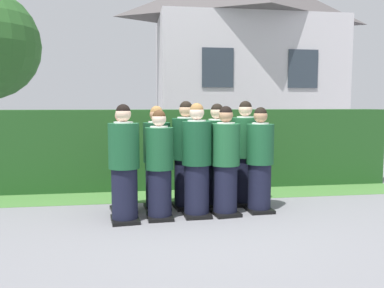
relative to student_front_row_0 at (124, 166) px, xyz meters
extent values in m
plane|color=slate|center=(1.02, 0.11, -0.79)|extent=(60.00, 60.00, 0.00)
cylinder|color=black|center=(0.00, 0.00, -0.41)|extent=(0.36, 0.36, 0.76)
cube|color=black|center=(0.00, 0.00, -0.76)|extent=(0.44, 0.52, 0.05)
cylinder|color=#19512D|center=(0.00, 0.00, 0.29)|extent=(0.43, 0.43, 0.63)
cylinder|color=white|center=(0.00, 0.00, 0.61)|extent=(0.27, 0.27, 0.03)
cube|color=gold|center=(-0.02, 0.20, 0.41)|extent=(0.04, 0.02, 0.28)
sphere|color=beige|center=(0.00, 0.00, 0.73)|extent=(0.22, 0.22, 0.22)
sphere|color=black|center=(0.00, 0.00, 0.77)|extent=(0.20, 0.20, 0.20)
cylinder|color=black|center=(0.50, 0.07, -0.43)|extent=(0.35, 0.35, 0.72)
cube|color=black|center=(0.50, 0.07, -0.76)|extent=(0.38, 0.47, 0.05)
cylinder|color=#19512D|center=(0.50, 0.07, 0.23)|extent=(0.41, 0.41, 0.60)
cylinder|color=white|center=(0.50, 0.07, 0.54)|extent=(0.25, 0.25, 0.03)
cube|color=#236038|center=(0.49, 0.27, 0.35)|extent=(0.04, 0.01, 0.26)
sphere|color=beige|center=(0.50, 0.07, 0.65)|extent=(0.20, 0.20, 0.20)
sphere|color=#472D19|center=(0.50, 0.07, 0.69)|extent=(0.19, 0.19, 0.19)
cube|color=white|center=(0.49, 0.34, 0.14)|extent=(0.15, 0.01, 0.20)
cylinder|color=black|center=(1.05, 0.13, -0.40)|extent=(0.37, 0.37, 0.77)
cube|color=black|center=(1.05, 0.13, -0.76)|extent=(0.40, 0.49, 0.05)
cylinder|color=#144728|center=(1.05, 0.13, 0.30)|extent=(0.43, 0.43, 0.64)
cylinder|color=white|center=(1.05, 0.13, 0.62)|extent=(0.27, 0.27, 0.03)
cube|color=navy|center=(1.04, 0.34, 0.42)|extent=(0.04, 0.01, 0.28)
sphere|color=beige|center=(1.05, 0.13, 0.74)|extent=(0.22, 0.22, 0.22)
sphere|color=olive|center=(1.05, 0.13, 0.78)|extent=(0.20, 0.20, 0.20)
cube|color=white|center=(1.04, 0.41, 0.20)|extent=(0.15, 0.01, 0.20)
cylinder|color=black|center=(1.49, 0.14, -0.41)|extent=(0.36, 0.36, 0.75)
cube|color=black|center=(1.49, 0.14, -0.76)|extent=(0.44, 0.51, 0.05)
cylinder|color=#1E5B33|center=(1.49, 0.14, 0.27)|extent=(0.42, 0.42, 0.62)
cylinder|color=white|center=(1.49, 0.14, 0.58)|extent=(0.26, 0.26, 0.03)
cube|color=gold|center=(1.46, 0.34, 0.39)|extent=(0.04, 0.02, 0.27)
sphere|color=tan|center=(1.49, 0.14, 0.70)|extent=(0.21, 0.21, 0.21)
sphere|color=black|center=(1.49, 0.14, 0.74)|extent=(0.19, 0.19, 0.19)
cylinder|color=black|center=(2.05, 0.24, -0.42)|extent=(0.35, 0.35, 0.74)
cube|color=black|center=(2.05, 0.24, -0.76)|extent=(0.39, 0.47, 0.05)
cylinder|color=#19512D|center=(2.05, 0.24, 0.26)|extent=(0.42, 0.42, 0.61)
cylinder|color=white|center=(2.05, 0.24, 0.57)|extent=(0.26, 0.26, 0.03)
cube|color=#236038|center=(2.04, 0.44, 0.38)|extent=(0.04, 0.01, 0.27)
sphere|color=tan|center=(2.05, 0.24, 0.69)|extent=(0.21, 0.21, 0.21)
sphere|color=black|center=(2.05, 0.24, 0.72)|extent=(0.19, 0.19, 0.19)
cylinder|color=black|center=(-0.03, 0.55, -0.42)|extent=(0.36, 0.36, 0.74)
cube|color=black|center=(-0.03, 0.55, -0.76)|extent=(0.45, 0.52, 0.05)
cylinder|color=#AD191E|center=(-0.03, 0.55, 0.26)|extent=(0.42, 0.42, 0.61)
cylinder|color=white|center=(-0.03, 0.55, 0.57)|extent=(0.26, 0.26, 0.03)
cube|color=gold|center=(-0.07, 0.74, 0.38)|extent=(0.04, 0.02, 0.27)
sphere|color=beige|center=(-0.03, 0.55, 0.69)|extent=(0.21, 0.21, 0.21)
sphere|color=black|center=(-0.03, 0.55, 0.73)|extent=(0.19, 0.19, 0.19)
cube|color=white|center=(-0.08, 0.81, 0.17)|extent=(0.15, 0.03, 0.20)
cylinder|color=black|center=(0.49, 0.60, -0.41)|extent=(0.36, 0.36, 0.75)
cube|color=black|center=(0.49, 0.60, -0.76)|extent=(0.43, 0.51, 0.05)
cylinder|color=#144728|center=(0.49, 0.60, 0.27)|extent=(0.42, 0.42, 0.62)
cylinder|color=white|center=(0.49, 0.60, 0.58)|extent=(0.26, 0.26, 0.03)
cube|color=navy|center=(0.47, 0.80, 0.39)|extent=(0.04, 0.02, 0.27)
sphere|color=tan|center=(0.49, 0.60, 0.70)|extent=(0.21, 0.21, 0.21)
sphere|color=olive|center=(0.49, 0.60, 0.74)|extent=(0.19, 0.19, 0.19)
cylinder|color=black|center=(0.96, 0.62, -0.40)|extent=(0.38, 0.38, 0.78)
cube|color=black|center=(0.96, 0.62, -0.76)|extent=(0.45, 0.53, 0.05)
cylinder|color=#144728|center=(0.96, 0.62, 0.32)|extent=(0.44, 0.44, 0.65)
cylinder|color=white|center=(0.96, 0.62, 0.65)|extent=(0.27, 0.27, 0.03)
cube|color=#236038|center=(0.93, 0.83, 0.45)|extent=(0.04, 0.02, 0.29)
sphere|color=tan|center=(0.96, 0.62, 0.77)|extent=(0.22, 0.22, 0.22)
sphere|color=black|center=(0.96, 0.62, 0.81)|extent=(0.20, 0.20, 0.20)
cube|color=white|center=(0.92, 0.90, 0.22)|extent=(0.15, 0.03, 0.20)
cylinder|color=black|center=(1.46, 0.65, -0.41)|extent=(0.37, 0.37, 0.77)
cube|color=black|center=(1.46, 0.65, -0.76)|extent=(0.42, 0.50, 0.05)
cylinder|color=#19512D|center=(1.46, 0.65, 0.29)|extent=(0.43, 0.43, 0.63)
cylinder|color=white|center=(1.46, 0.65, 0.61)|extent=(0.27, 0.27, 0.03)
cube|color=gold|center=(1.45, 0.86, 0.42)|extent=(0.04, 0.01, 0.28)
sphere|color=beige|center=(1.46, 0.65, 0.74)|extent=(0.22, 0.22, 0.22)
sphere|color=black|center=(1.46, 0.65, 0.77)|extent=(0.20, 0.20, 0.20)
cube|color=white|center=(1.44, 0.93, 0.20)|extent=(0.15, 0.02, 0.20)
cylinder|color=black|center=(1.95, 0.71, -0.40)|extent=(0.38, 0.38, 0.79)
cube|color=black|center=(1.95, 0.71, -0.76)|extent=(0.41, 0.50, 0.05)
cylinder|color=#1E5B33|center=(1.95, 0.71, 0.32)|extent=(0.44, 0.44, 0.65)
cylinder|color=white|center=(1.95, 0.71, 0.65)|extent=(0.28, 0.28, 0.03)
cube|color=gold|center=(1.94, 0.92, 0.45)|extent=(0.04, 0.01, 0.29)
sphere|color=beige|center=(1.95, 0.71, 0.78)|extent=(0.22, 0.22, 0.22)
sphere|color=black|center=(1.95, 0.71, 0.81)|extent=(0.20, 0.20, 0.20)
cube|color=white|center=(1.94, 0.99, 0.22)|extent=(0.15, 0.01, 0.20)
cube|color=#214C1E|center=(1.02, 2.27, -0.02)|extent=(8.53, 0.70, 1.54)
cube|color=silver|center=(3.77, 7.05, 1.37)|extent=(5.61, 3.11, 4.31)
cube|color=#2D3842|center=(2.51, 5.47, 1.88)|extent=(0.90, 0.04, 1.10)
cube|color=#2D3842|center=(5.04, 5.47, 1.88)|extent=(0.90, 0.04, 1.10)
cube|color=#477A38|center=(1.02, 1.47, -0.79)|extent=(8.53, 0.90, 0.01)
camera|label=1|loc=(0.13, -5.55, 0.87)|focal=37.03mm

